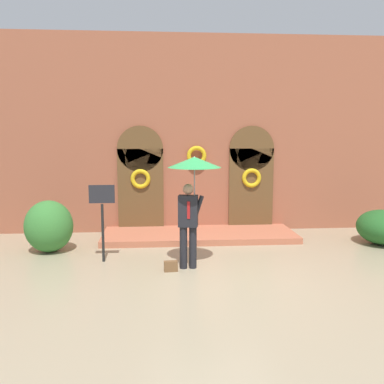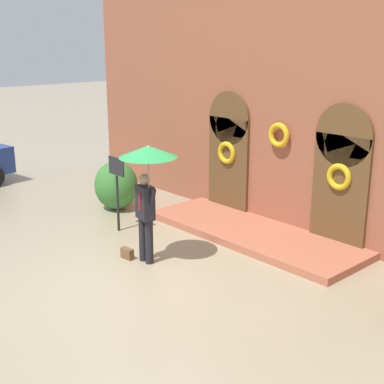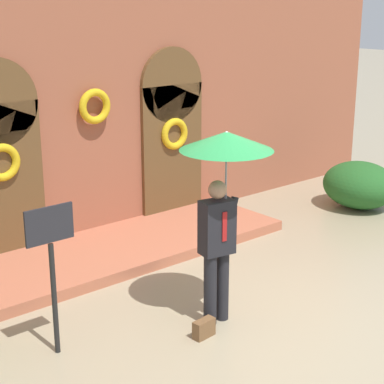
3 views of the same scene
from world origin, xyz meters
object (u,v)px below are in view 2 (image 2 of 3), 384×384
Objects in this scene: sign_post at (117,182)px; shrub_left at (116,185)px; person_with_umbrella at (147,169)px; handbag at (127,254)px.

shrub_left is (-1.40, 0.91, -0.54)m from sign_post.
person_with_umbrella is at bearing -24.45° from shrub_left.
person_with_umbrella reaches higher than sign_post.
sign_post is at bearing 146.04° from handbag.
person_with_umbrella is at bearing 17.79° from handbag.
shrub_left reaches higher than handbag.
shrub_left is at bearing 146.96° from sign_post.
person_with_umbrella is 2.18m from sign_post.
person_with_umbrella is 1.37× the size of sign_post.
shrub_left is (-2.87, 1.72, 0.51)m from handbag.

